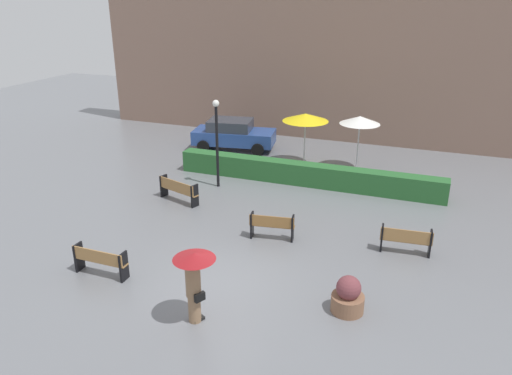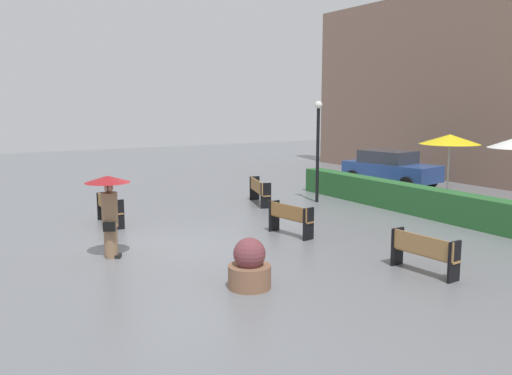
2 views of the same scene
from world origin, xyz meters
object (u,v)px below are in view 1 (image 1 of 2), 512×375
Objects in this scene: parked_car at (233,134)px; pedestrian_with_umbrella at (194,276)px; bench_far_left at (178,189)px; patio_umbrella_yellow at (306,117)px; lamp_post at (217,134)px; bench_far_right at (406,239)px; planter_pot at (348,297)px; bench_near_left at (100,260)px; patio_umbrella_white at (360,120)px; bench_mid_center at (272,225)px.

pedestrian_with_umbrella is at bearing -70.73° from parked_car.
pedestrian_with_umbrella is at bearing -57.98° from bench_far_left.
lamp_post is at bearing -125.08° from patio_umbrella_yellow.
planter_pot reaches higher than bench_far_right.
bench_near_left is 0.67× the size of patio_umbrella_yellow.
bench_far_left is 0.74× the size of patio_umbrella_yellow.
bench_far_right is at bearing 72.89° from planter_pot.
parked_car is (-8.33, 12.06, 0.38)m from planter_pot.
lamp_post is at bearing -141.51° from patio_umbrella_white.
bench_mid_center is 4.31m from bench_far_right.
bench_mid_center is 0.60× the size of patio_umbrella_white.
patio_umbrella_yellow is at bearing 92.92° from pedestrian_with_umbrella.
pedestrian_with_umbrella is 0.78× the size of patio_umbrella_white.
parked_car is (-9.47, 8.37, 0.31)m from bench_far_right.
patio_umbrella_yellow reaches higher than pedestrian_with_umbrella.
bench_far_left is at bearing 122.02° from pedestrian_with_umbrella.
bench_near_left is at bearing 164.79° from pedestrian_with_umbrella.
lamp_post is at bearing 111.13° from pedestrian_with_umbrella.
planter_pot is at bearing -45.20° from lamp_post.
bench_far_left reaches higher than bench_mid_center.
bench_near_left is 12.93m from parked_car.
lamp_post reaches higher than patio_umbrella_white.
bench_far_left is at bearing 95.44° from bench_near_left.
bench_far_right is at bearing -68.99° from patio_umbrella_white.
bench_mid_center is 0.41× the size of lamp_post.
planter_pot is (7.10, 0.81, -0.08)m from bench_near_left.
bench_mid_center is at bearing -172.55° from bench_far_right.
bench_mid_center is at bearing 135.14° from planter_pot.
bench_far_left is 0.94× the size of pedestrian_with_umbrella.
parked_car is at bearing 124.64° from planter_pot.
patio_umbrella_white is (5.17, 4.11, 0.08)m from lamp_post.
pedestrian_with_umbrella is at bearing -152.91° from planter_pot.
pedestrian_with_umbrella reaches higher than bench_far_left.
patio_umbrella_yellow is 4.66m from parked_car.
patio_umbrella_white is at bearing 79.46° from bench_mid_center.
bench_far_right is 0.64× the size of patio_umbrella_yellow.
lamp_post is 1.45× the size of patio_umbrella_white.
patio_umbrella_yellow is at bearing 59.40° from bench_far_left.
bench_mid_center is at bearing 85.94° from pedestrian_with_umbrella.
patio_umbrella_yellow is (-0.99, 7.64, 1.83)m from bench_mid_center.
bench_far_right is 0.81× the size of pedestrian_with_umbrella.
planter_pot is at bearing -69.00° from patio_umbrella_yellow.
bench_near_left is 0.66× the size of patio_umbrella_white.
bench_far_left is at bearing -134.01° from patio_umbrella_white.
patio_umbrella_white is (1.82, 12.79, 1.05)m from pedestrian_with_umbrella.
bench_far_left is 2.82m from lamp_post.
patio_umbrella_yellow is at bearing -174.32° from patio_umbrella_white.
patio_umbrella_yellow is at bearing 54.92° from lamp_post.
lamp_post is 0.84× the size of parked_car.
pedestrian_with_umbrella is (4.14, -6.63, 0.81)m from bench_far_left.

